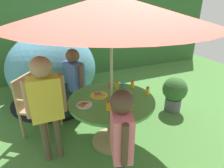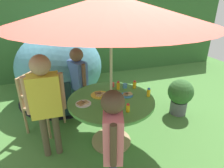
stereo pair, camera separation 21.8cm
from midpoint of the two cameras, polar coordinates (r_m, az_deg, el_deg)
The scene contains 21 objects.
ground_plane at distance 3.11m, azimuth -2.23°, elevation -16.72°, with size 10.00×10.00×0.02m, color #477A38.
hedge_backdrop at distance 5.60m, azimuth -15.11°, elevation 13.58°, with size 9.00×0.70×2.17m, color #33602D.
garden_table at distance 2.77m, azimuth -2.42°, elevation -7.66°, with size 1.21×1.21×0.74m.
patio_umbrella at distance 2.36m, azimuth -3.02°, elevation 21.30°, with size 2.43×2.43×2.07m.
wooden_chair at distance 3.29m, azimuth -23.87°, elevation -4.87°, with size 0.66×0.66×0.96m.
dome_tent at distance 4.15m, azimuth -18.64°, elevation 4.42°, with size 2.11×2.11×1.45m.
potted_plant at distance 3.82m, azimuth 16.44°, elevation -2.34°, with size 0.46×0.46×0.68m.
child_in_blue_shirt at distance 3.27m, azimuth -12.98°, elevation 2.05°, with size 0.30×0.41×1.30m.
child_in_yellow_shirt at distance 2.48m, azimuth -21.48°, elevation -4.09°, with size 0.48×0.25×1.44m.
child_in_pink_shirt at distance 1.91m, azimuth -0.57°, elevation -14.69°, with size 0.27×0.42×1.29m.
snack_bowl at distance 2.27m, azimuth -0.57°, elevation -9.30°, with size 0.14×0.14×0.08m.
plate_mid_right at distance 2.57m, azimuth -10.65°, elevation -6.09°, with size 0.21×0.21×0.03m.
plate_center_back at distance 2.80m, azimuth 2.06°, elevation -3.04°, with size 0.18×0.18×0.03m.
plate_front_edge at distance 2.78m, azimuth -6.06°, elevation -3.34°, with size 0.25×0.25×0.03m.
juice_bottle_near_left at distance 2.81m, azimuth 8.32°, elevation -2.12°, with size 0.05×0.05×0.13m.
juice_bottle_near_right at distance 2.95m, azimuth -0.75°, elevation -0.43°, with size 0.05×0.05×0.13m.
juice_bottle_far_left at distance 2.41m, azimuth -3.76°, elevation -6.55°, with size 0.05×0.05×0.13m.
juice_bottle_far_right at distance 3.02m, azimuth 4.01°, elevation -0.00°, with size 0.05×0.05×0.12m.
juice_bottle_center_front at distance 2.40m, azimuth 2.87°, elevation -6.93°, with size 0.05×0.05×0.11m.
cup_near at distance 3.05m, azimuth -2.52°, elevation -0.25°, with size 0.06×0.06×0.07m, color #E04C47.
cup_far at distance 3.02m, azimuth 1.20°, elevation -0.42°, with size 0.07×0.07×0.07m, color #4C99D8.
Camera 1 is at (-0.94, -2.17, 2.02)m, focal length 30.92 mm.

